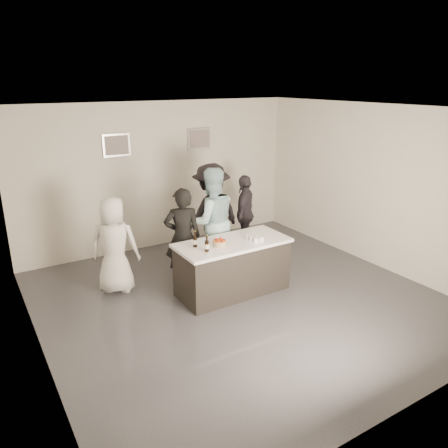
% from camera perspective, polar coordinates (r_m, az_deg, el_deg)
% --- Properties ---
extents(floor, '(6.00, 6.00, 0.00)m').
position_cam_1_polar(floor, '(7.20, 2.12, -9.80)').
color(floor, '#3D3D42').
rests_on(floor, ground).
extents(ceiling, '(6.00, 6.00, 0.00)m').
position_cam_1_polar(ceiling, '(6.36, 2.45, 14.77)').
color(ceiling, white).
extents(wall_back, '(6.00, 0.04, 3.00)m').
position_cam_1_polar(wall_back, '(9.19, -8.26, 6.27)').
color(wall_back, beige).
rests_on(wall_back, ground).
extents(wall_front, '(6.00, 0.04, 3.00)m').
position_cam_1_polar(wall_front, '(4.62, 23.66, -7.58)').
color(wall_front, beige).
rests_on(wall_front, ground).
extents(wall_left, '(0.04, 6.00, 3.00)m').
position_cam_1_polar(wall_left, '(5.62, -24.11, -3.05)').
color(wall_left, beige).
rests_on(wall_left, ground).
extents(wall_right, '(0.04, 6.00, 3.00)m').
position_cam_1_polar(wall_right, '(8.61, 19.15, 4.63)').
color(wall_right, beige).
rests_on(wall_right, ground).
extents(picture_left, '(0.54, 0.04, 0.44)m').
position_cam_1_polar(picture_left, '(8.73, -13.88, 9.97)').
color(picture_left, '#B2B2B7').
rests_on(picture_left, wall_back).
extents(picture_right, '(0.54, 0.04, 0.44)m').
position_cam_1_polar(picture_right, '(9.43, -3.28, 11.06)').
color(picture_right, '#B2B2B7').
rests_on(picture_right, wall_back).
extents(bar_counter, '(1.86, 0.86, 0.90)m').
position_cam_1_polar(bar_counter, '(7.25, 1.11, -5.63)').
color(bar_counter, white).
rests_on(bar_counter, ground).
extents(cake, '(0.21, 0.21, 0.07)m').
position_cam_1_polar(cake, '(6.90, -0.61, -2.52)').
color(cake, orange).
rests_on(cake, bar_counter).
extents(beer_bottle_a, '(0.07, 0.07, 0.26)m').
position_cam_1_polar(beer_bottle_a, '(6.82, -3.80, -1.98)').
color(beer_bottle_a, black).
rests_on(beer_bottle_a, bar_counter).
extents(beer_bottle_b, '(0.07, 0.07, 0.26)m').
position_cam_1_polar(beer_bottle_b, '(6.63, -2.26, -2.56)').
color(beer_bottle_b, black).
rests_on(beer_bottle_b, bar_counter).
extents(tumbler_cluster, '(0.19, 0.30, 0.08)m').
position_cam_1_polar(tumbler_cluster, '(7.14, 4.02, -1.80)').
color(tumbler_cluster, orange).
rests_on(tumbler_cluster, bar_counter).
extents(candles, '(0.24, 0.08, 0.01)m').
position_cam_1_polar(candles, '(6.69, -0.27, -3.51)').
color(candles, pink).
rests_on(candles, bar_counter).
extents(person_main_black, '(0.73, 0.60, 1.71)m').
position_cam_1_polar(person_main_black, '(7.42, -5.41, -1.72)').
color(person_main_black, black).
rests_on(person_main_black, ground).
extents(person_main_blue, '(1.06, 0.89, 1.96)m').
position_cam_1_polar(person_main_blue, '(7.82, -1.68, 0.34)').
color(person_main_blue, '#A1CDD3').
rests_on(person_main_blue, ground).
extents(person_guest_left, '(0.95, 0.87, 1.63)m').
position_cam_1_polar(person_guest_left, '(7.38, -14.10, -2.70)').
color(person_guest_left, silver).
rests_on(person_guest_left, ground).
extents(person_guest_right, '(0.95, 0.92, 1.59)m').
position_cam_1_polar(person_guest_right, '(8.94, 2.73, 1.44)').
color(person_guest_right, '#332F37').
rests_on(person_guest_right, ground).
extents(person_guest_back, '(1.34, 0.90, 1.92)m').
position_cam_1_polar(person_guest_back, '(8.34, -1.66, 1.39)').
color(person_guest_back, black).
rests_on(person_guest_back, ground).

